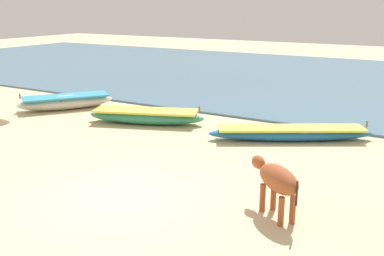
{
  "coord_description": "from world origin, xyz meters",
  "views": [
    {
      "loc": [
        5.78,
        -6.91,
        3.97
      ],
      "look_at": [
        -0.46,
        3.66,
        0.6
      ],
      "focal_mm": 42.57,
      "sensor_mm": 36.0,
      "label": 1
    }
  ],
  "objects_px": {
    "fishing_boat_1": "(146,116)",
    "fishing_boat_4": "(291,133)",
    "cow_adult_rust": "(277,180)",
    "fishing_boat_5": "(66,102)"
  },
  "relations": [
    {
      "from": "fishing_boat_5",
      "to": "cow_adult_rust",
      "type": "height_order",
      "value": "cow_adult_rust"
    },
    {
      "from": "fishing_boat_4",
      "to": "fishing_boat_5",
      "type": "xyz_separation_m",
      "value": [
        -8.89,
        -0.38,
        0.07
      ]
    },
    {
      "from": "fishing_boat_1",
      "to": "cow_adult_rust",
      "type": "relative_size",
      "value": 2.9
    },
    {
      "from": "fishing_boat_1",
      "to": "cow_adult_rust",
      "type": "bearing_deg",
      "value": -55.62
    },
    {
      "from": "fishing_boat_4",
      "to": "cow_adult_rust",
      "type": "xyz_separation_m",
      "value": [
        1.4,
        -5.04,
        0.52
      ]
    },
    {
      "from": "fishing_boat_1",
      "to": "fishing_boat_4",
      "type": "distance_m",
      "value": 4.93
    },
    {
      "from": "fishing_boat_4",
      "to": "cow_adult_rust",
      "type": "distance_m",
      "value": 5.26
    },
    {
      "from": "fishing_boat_4",
      "to": "fishing_boat_1",
      "type": "bearing_deg",
      "value": 156.35
    },
    {
      "from": "fishing_boat_1",
      "to": "fishing_boat_4",
      "type": "height_order",
      "value": "fishing_boat_1"
    },
    {
      "from": "fishing_boat_1",
      "to": "fishing_boat_4",
      "type": "bearing_deg",
      "value": -13.34
    }
  ]
}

